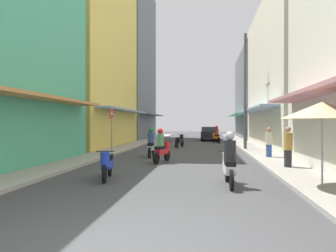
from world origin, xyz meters
name	(u,v)px	position (x,y,z in m)	size (l,w,h in m)	color
ground_plane	(186,150)	(0.00, 16.84, 0.00)	(91.71, 91.71, 0.00)	#424244
sidewalk_left	(122,148)	(-4.52, 16.84, 0.06)	(1.61, 49.69, 0.12)	#ADA89E
sidewalk_right	(253,149)	(4.52, 16.84, 0.06)	(1.61, 49.69, 0.12)	#9E9991
building_left_mid	(82,33)	(-8.32, 18.81, 8.91)	(7.05, 11.70, 17.84)	#EFD159
building_left_far	(123,63)	(-8.32, 30.44, 8.91)	(7.05, 10.56, 17.84)	slate
building_right_mid	(303,75)	(8.32, 18.99, 5.32)	(7.05, 13.68, 10.64)	silver
building_right_far	(266,96)	(8.32, 32.73, 5.05)	(7.05, 12.95, 10.11)	slate
motorbike_black	(180,141)	(-0.59, 18.60, 0.50)	(0.66, 1.78, 0.96)	black
motorbike_red	(162,147)	(-0.63, 9.80, 0.70)	(0.68, 1.77, 1.58)	black
motorbike_white	(229,162)	(2.07, 4.94, 0.70)	(0.55, 1.81, 1.58)	black
motorbike_silver	(151,144)	(-1.51, 12.00, 0.70)	(0.55, 1.81, 1.58)	black
motorbike_blue	(107,164)	(-1.74, 5.43, 0.50)	(0.61, 1.79, 0.96)	black
motorbike_orange	(216,135)	(2.27, 24.06, 0.70)	(0.77, 1.73, 1.58)	black
parked_car	(209,133)	(1.67, 28.10, 0.74)	(1.82, 4.13, 1.45)	black
pedestrian_crossing	(269,143)	(4.52, 11.77, 0.80)	(0.34, 0.34, 1.61)	#334C8C
pedestrian_foreground	(288,148)	(4.54, 8.24, 0.84)	(0.34, 0.34, 1.69)	#262628
pedestrian_far	(245,136)	(4.56, 21.56, 0.79)	(0.34, 0.34, 1.58)	#BF8C3F
vendor_umbrella	(322,110)	(4.46, 4.53, 2.15)	(2.12, 2.12, 2.38)	#99999E
utility_pole	(245,91)	(3.97, 16.68, 3.96)	(0.20, 1.20, 7.77)	#4C4C4F
street_sign_no_entry	(112,125)	(-3.87, 12.43, 1.72)	(0.07, 0.60, 2.65)	gray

